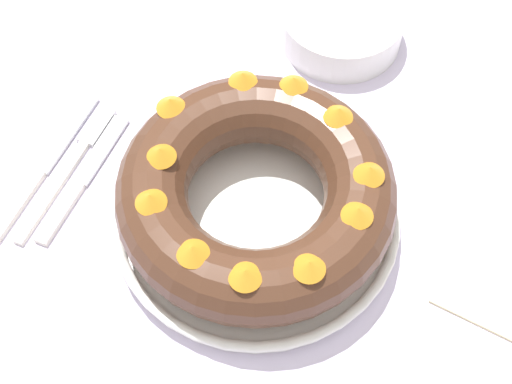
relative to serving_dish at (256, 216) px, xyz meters
The scene contains 7 objects.
dining_table 0.10m from the serving_dish, 17.62° to the right, with size 1.30×1.17×0.73m.
serving_dish is the anchor object (origin of this frame).
bundt_cake 0.05m from the serving_dish, 45.29° to the left, with size 0.30×0.30×0.09m.
fork 0.24m from the serving_dish, behind, with size 0.02×0.21×0.01m.
serving_knife 0.27m from the serving_dish, behind, with size 0.02×0.23×0.01m.
cake_knife 0.22m from the serving_dish, 169.70° to the right, with size 0.02×0.19×0.01m.
side_bowl 0.31m from the serving_dish, 91.17° to the left, with size 0.16×0.16×0.05m, color white.
Camera 1 is at (0.13, -0.36, 1.45)m, focal length 50.00 mm.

